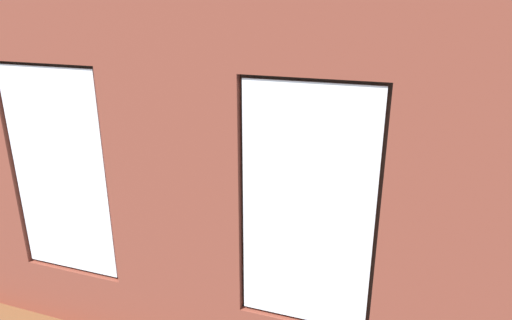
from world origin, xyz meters
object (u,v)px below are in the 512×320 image
potted_plant_mid_room_small (307,192)px  potted_plant_foreground_right (193,129)px  couch_by_window (224,281)px  potted_plant_near_tv (130,185)px  coffee_table (251,199)px  potted_plant_by_left_couch (398,205)px  table_plant_small (251,188)px  potted_plant_corner_far_left (454,305)px  potted_plant_between_couches (355,288)px  couch_left (429,254)px  remote_black (221,195)px  cup_ceramic (242,189)px  candle_jar (279,192)px  tv_flatscreen (136,137)px  remote_gray (255,200)px  potted_plant_beside_window_right (42,234)px  media_console (139,172)px  papasan_chair (306,159)px

potted_plant_mid_room_small → potted_plant_foreground_right: bearing=-28.5°
couch_by_window → potted_plant_near_tv: 2.61m
coffee_table → potted_plant_by_left_couch: size_ratio=3.23×
table_plant_small → potted_plant_corner_far_left: potted_plant_corner_far_left is taller
potted_plant_near_tv → potted_plant_between_couches: 3.76m
couch_left → potted_plant_corner_far_left: 1.43m
couch_left → remote_black: bearing=-94.9°
remote_black → potted_plant_foreground_right: potted_plant_foreground_right is taller
potted_plant_by_left_couch → cup_ceramic: bearing=17.8°
potted_plant_foreground_right → potted_plant_by_left_couch: 4.27m
couch_left → table_plant_small: (2.41, -0.60, 0.25)m
candle_jar → potted_plant_between_couches: (-1.33, 1.98, 0.01)m
potted_plant_near_tv → potted_plant_between_couches: (-3.46, 1.46, -0.01)m
potted_plant_corner_far_left → potted_plant_mid_room_small: bearing=-55.1°
tv_flatscreen → potted_plant_by_left_couch: 4.36m
cup_ceramic → table_plant_small: size_ratio=0.40×
couch_left → coffee_table: (2.41, -0.60, 0.07)m
remote_black → remote_gray: bearing=144.6°
couch_by_window → potted_plant_beside_window_right: bearing=2.5°
table_plant_small → potted_plant_near_tv: size_ratio=0.28×
media_console → tv_flatscreen: tv_flatscreen is taller
potted_plant_mid_room_small → remote_black: bearing=39.1°
couch_left → media_console: couch_left is taller
media_console → potted_plant_foreground_right: (-0.30, -1.52, 0.39)m
couch_left → potted_plant_between_couches: (0.70, 1.24, 0.20)m
remote_black → potted_plant_corner_far_left: 3.52m
remote_black → papasan_chair: (-0.79, -1.99, -0.04)m
candle_jar → couch_by_window: bearing=89.7°
cup_ceramic → coffee_table: bearing=150.2°
media_console → papasan_chair: (-2.67, -1.19, 0.14)m
candle_jar → potted_plant_corner_far_left: 3.05m
remote_black → potted_plant_corner_far_left: (-2.98, 1.86, 0.18)m
couch_by_window → table_plant_small: (0.37, -1.88, 0.25)m
tv_flatscreen → potted_plant_beside_window_right: tv_flatscreen is taller
potted_plant_near_tv → potted_plant_by_left_couch: bearing=-162.6°
couch_by_window → potted_plant_corner_far_left: size_ratio=1.77×
couch_by_window → candle_jar: size_ratio=15.06×
media_console → potted_plant_between_couches: (-4.01, 2.51, 0.24)m
coffee_table → remote_gray: 0.17m
table_plant_small → potted_plant_foreground_right: 2.97m
candle_jar → remote_gray: (0.28, 0.26, -0.05)m
potted_plant_corner_far_left → potted_plant_between_couches: potted_plant_between_couches is taller
potted_plant_beside_window_right → potted_plant_by_left_couch: size_ratio=1.84×
couch_left → table_plant_small: bearing=-99.2°
media_console → tv_flatscreen: size_ratio=1.23×
couch_by_window → potted_plant_near_tv: (2.12, -1.50, 0.21)m
candle_jar → papasan_chair: bearing=-89.5°
potted_plant_mid_room_small → media_console: bearing=1.4°
remote_gray → potted_plant_between_couches: potted_plant_between_couches is taller
potted_plant_beside_window_right → potted_plant_mid_room_small: bearing=-132.8°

